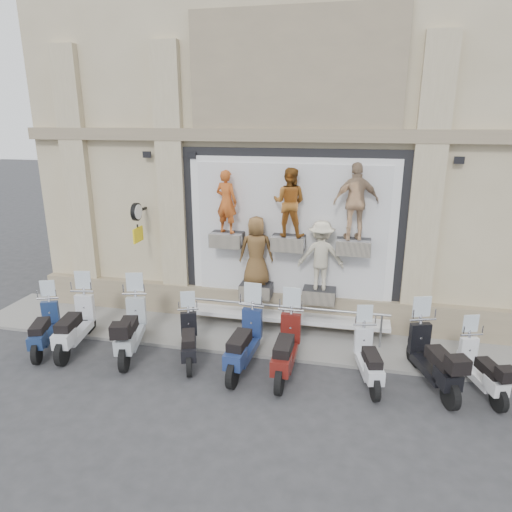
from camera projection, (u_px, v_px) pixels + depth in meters
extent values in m
plane|color=#313133|center=(267.00, 384.00, 9.35)|extent=(90.00, 90.00, 0.00)
cube|color=gray|center=(283.00, 337.00, 11.30)|extent=(16.00, 2.20, 0.08)
cube|color=black|center=(291.00, 236.00, 11.42)|extent=(5.60, 0.10, 4.30)
cube|color=white|center=(290.00, 237.00, 11.36)|extent=(5.10, 0.06, 3.90)
cube|color=white|center=(290.00, 237.00, 11.32)|extent=(4.70, 0.04, 3.60)
cube|color=white|center=(287.00, 315.00, 11.61)|extent=(5.10, 0.75, 0.10)
cube|color=#28282B|center=(227.00, 239.00, 11.41)|extent=(0.80, 0.50, 0.35)
imported|color=#D75F22|center=(226.00, 202.00, 11.14)|extent=(0.65, 0.52, 1.55)
cube|color=#28282B|center=(288.00, 243.00, 11.09)|extent=(0.80, 0.50, 0.35)
imported|color=brown|center=(289.00, 202.00, 10.80)|extent=(0.86, 0.70, 1.64)
cube|color=#28282B|center=(353.00, 247.00, 10.77)|extent=(0.80, 0.50, 0.35)
imported|color=tan|center=(356.00, 202.00, 10.46)|extent=(1.13, 0.70, 1.79)
cube|color=#28282B|center=(256.00, 290.00, 11.64)|extent=(0.80, 0.50, 0.35)
imported|color=brown|center=(256.00, 251.00, 11.33)|extent=(0.96, 0.75, 1.74)
cube|color=#28282B|center=(319.00, 295.00, 11.30)|extent=(0.80, 0.50, 0.35)
imported|color=beige|center=(321.00, 255.00, 11.00)|extent=(1.16, 0.73, 1.72)
cube|color=black|center=(141.00, 210.00, 11.85)|extent=(0.06, 0.56, 0.06)
cylinder|color=black|center=(136.00, 212.00, 11.59)|extent=(0.10, 0.46, 0.46)
cube|color=yellow|center=(138.00, 235.00, 11.77)|extent=(0.04, 0.50, 0.38)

